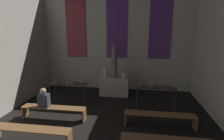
# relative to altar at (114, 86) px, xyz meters

# --- Properties ---
(wall_back) EXTENTS (7.66, 0.16, 5.16)m
(wall_back) POSITION_rel_altar_xyz_m (0.00, 0.97, 2.18)
(wall_back) COLOR beige
(wall_back) RESTS_ON ground_plane
(altar) EXTENTS (1.33, 0.64, 0.86)m
(altar) POSITION_rel_altar_xyz_m (0.00, 0.00, 0.00)
(altar) COLOR #BCB29E
(altar) RESTS_ON ground_plane
(statue) EXTENTS (0.26, 0.26, 1.54)m
(statue) POSITION_rel_altar_xyz_m (0.00, -0.00, 1.16)
(statue) COLOR slate
(statue) RESTS_ON altar
(flower_vase_left) EXTENTS (0.25, 0.25, 0.47)m
(flower_vase_left) POSITION_rel_altar_xyz_m (-0.43, 0.00, 0.69)
(flower_vase_left) COLOR beige
(flower_vase_left) RESTS_ON altar
(flower_vase_right) EXTENTS (0.25, 0.25, 0.47)m
(flower_vase_right) POSITION_rel_altar_xyz_m (0.43, 0.00, 0.69)
(flower_vase_right) COLOR beige
(flower_vase_right) RESTS_ON altar
(candle_rack_left) EXTENTS (1.52, 0.50, 1.07)m
(candle_rack_left) POSITION_rel_altar_xyz_m (-1.80, -1.20, 0.34)
(candle_rack_left) COLOR #332D28
(candle_rack_left) RESTS_ON ground_plane
(candle_rack_right) EXTENTS (1.52, 0.50, 1.06)m
(candle_rack_right) POSITION_rel_altar_xyz_m (1.80, -1.20, 0.34)
(candle_rack_right) COLOR #332D28
(candle_rack_right) RESTS_ON ground_plane
(pew_third_left) EXTENTS (2.23, 0.36, 0.44)m
(pew_third_left) POSITION_rel_altar_xyz_m (-1.79, -3.96, -0.10)
(pew_third_left) COLOR brown
(pew_third_left) RESTS_ON ground_plane
(pew_back_left) EXTENTS (2.23, 0.36, 0.44)m
(pew_back_left) POSITION_rel_altar_xyz_m (-1.79, -2.61, -0.10)
(pew_back_left) COLOR brown
(pew_back_left) RESTS_ON ground_plane
(pew_back_right) EXTENTS (2.23, 0.36, 0.44)m
(pew_back_right) POSITION_rel_altar_xyz_m (1.79, -2.61, -0.10)
(pew_back_right) COLOR brown
(pew_back_right) RESTS_ON ground_plane
(person_seated) EXTENTS (0.36, 0.24, 0.67)m
(person_seated) POSITION_rel_altar_xyz_m (-2.12, -2.61, 0.31)
(person_seated) COLOR #383D47
(person_seated) RESTS_ON pew_back_left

